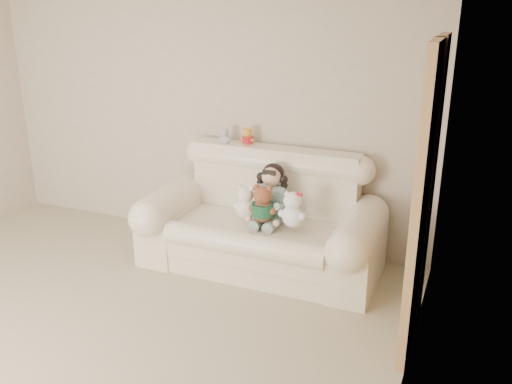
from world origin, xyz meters
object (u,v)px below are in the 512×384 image
object	(u,v)px
sofa	(260,214)
seated_child	(272,193)
brown_teddy	(263,200)
white_cat	(293,206)
cream_teddy	(246,199)

from	to	relation	value
sofa	seated_child	distance (m)	0.21
brown_teddy	white_cat	size ratio (longest dim) A/B	1.04
sofa	seated_child	xyz separation A→B (m)	(0.07, 0.08, 0.18)
sofa	cream_teddy	bearing A→B (deg)	-132.22
seated_child	brown_teddy	xyz separation A→B (m)	(-0.00, -0.20, 0.00)
sofa	brown_teddy	bearing A→B (deg)	-59.15
sofa	brown_teddy	xyz separation A→B (m)	(0.07, -0.12, 0.18)
white_cat	cream_teddy	world-z (taller)	white_cat
sofa	brown_teddy	world-z (taller)	sofa
sofa	cream_teddy	xyz separation A→B (m)	(-0.09, -0.10, 0.16)
brown_teddy	cream_teddy	size ratio (longest dim) A/B	1.10
cream_teddy	sofa	bearing A→B (deg)	28.40
sofa	white_cat	xyz separation A→B (m)	(0.34, -0.13, 0.17)
seated_child	brown_teddy	distance (m)	0.20
seated_child	white_cat	xyz separation A→B (m)	(0.27, -0.21, -0.00)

